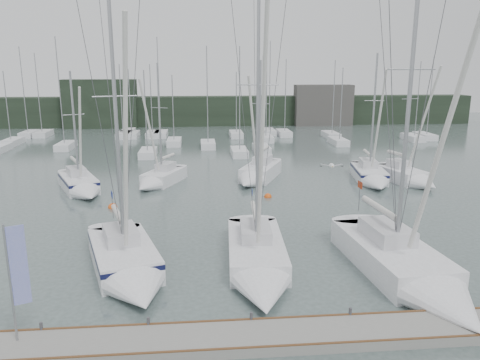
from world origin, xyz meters
name	(u,v)px	position (x,y,z in m)	size (l,w,h in m)	color
ground	(283,281)	(0.00, 0.00, 0.00)	(160.00, 160.00, 0.00)	#445350
dock	(306,335)	(0.00, -5.00, 0.20)	(24.00, 2.00, 0.40)	slate
far_treeline	(220,111)	(0.00, 62.00, 2.50)	(90.00, 4.00, 5.00)	black
far_building_left	(100,104)	(-20.00, 60.00, 4.00)	(12.00, 3.00, 8.00)	black
far_building_right	(323,105)	(18.00, 60.00, 3.50)	(10.00, 3.00, 7.00)	#44413E
mast_forest	(194,138)	(-4.43, 43.72, 0.47)	(58.89, 23.07, 14.79)	silver
sailboat_near_left	(129,268)	(-7.40, 0.87, 0.61)	(5.41, 9.23, 14.77)	silver
sailboat_near_center	(259,267)	(-1.08, 0.60, 0.51)	(3.48, 10.63, 15.70)	silver
sailboat_near_right	(415,276)	(5.98, -1.28, 0.63)	(4.24, 11.74, 16.89)	silver
sailboat_mid_a	(82,186)	(-13.47, 17.45, 0.57)	(5.36, 8.05, 10.52)	silver
sailboat_mid_b	(157,180)	(-7.53, 19.27, 0.52)	(4.68, 6.87, 11.10)	silver
sailboat_mid_c	(256,175)	(1.23, 20.06, 0.60)	(5.52, 8.28, 11.41)	silver
sailboat_mid_d	(372,177)	(11.36, 18.51, 0.56)	(3.63, 8.25, 12.01)	silver
sailboat_mid_e	(411,178)	(14.63, 17.82, 0.57)	(3.98, 7.21, 12.29)	silver
buoy_b	(268,197)	(1.51, 14.84, 0.00)	(0.61, 0.61, 0.61)	#D94E13
buoy_c	(113,208)	(-10.27, 13.05, 0.00)	(0.69, 0.69, 0.69)	#D94E13
dock_banner	(16,272)	(-10.45, -4.62, 3.03)	(0.63, 0.31, 4.45)	#96989D
seagull	(332,165)	(1.79, -1.22, 5.94)	(0.94, 0.42, 0.19)	white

